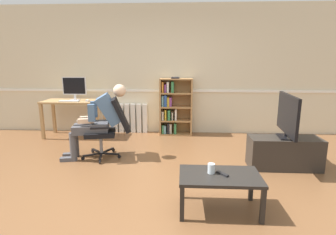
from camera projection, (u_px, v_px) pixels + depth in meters
The scene contains 15 objects.
ground_plane at pixel (153, 185), 3.39m from camera, with size 18.00×18.00×0.00m, color brown.
back_wall at pixel (166, 70), 5.70m from camera, with size 12.00×0.13×2.70m.
computer_desk at pixel (74, 106), 5.46m from camera, with size 1.20×0.58×0.76m.
imac_monitor at pixel (74, 87), 5.46m from camera, with size 0.49×0.14×0.47m.
keyboard at pixel (69, 101), 5.30m from camera, with size 0.40×0.12×0.02m, color silver.
computer_mouse at pixel (87, 101), 5.30m from camera, with size 0.06×0.10×0.03m, color white.
bookshelf at pixel (173, 107), 5.65m from camera, with size 0.68×0.29×1.22m.
radiator at pixel (127, 118), 5.86m from camera, with size 0.89×0.08×0.63m.
office_chair at pixel (110, 126), 4.29m from camera, with size 0.80×0.63×0.97m.
person_seated at pixel (99, 119), 4.24m from camera, with size 1.07×0.51×1.19m.
tv_stand at pixel (284, 153), 3.90m from camera, with size 1.01×0.40×0.46m.
tv_screen at pixel (288, 115), 3.79m from camera, with size 0.23×0.95×0.63m.
coffee_table at pixel (220, 179), 2.76m from camera, with size 0.83×0.51×0.40m.
drinking_glass at pixel (211, 168), 2.78m from camera, with size 0.08×0.08×0.10m, color silver.
spare_remote at pixel (222, 174), 2.75m from camera, with size 0.04×0.15×0.02m, color black.
Camera 1 is at (0.37, -3.13, 1.55)m, focal length 28.51 mm.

